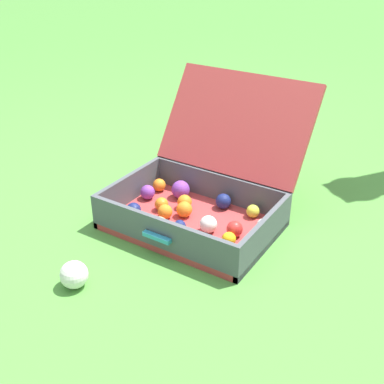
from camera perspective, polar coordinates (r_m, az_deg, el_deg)
The scene contains 3 objects.
ground_plane at distance 1.79m, azimuth 1.73°, elevation -5.30°, with size 16.00×16.00×0.00m, color #4C8C38.
open_suitcase at distance 1.86m, azimuth 1.27°, elevation 0.09°, with size 0.62×0.69×0.49m.
stray_ball_on_grass at distance 1.58m, azimuth -13.76°, elevation -9.46°, with size 0.09×0.09×0.09m, color white.
Camera 1 is at (0.76, -1.28, 1.00)m, focal length 45.16 mm.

